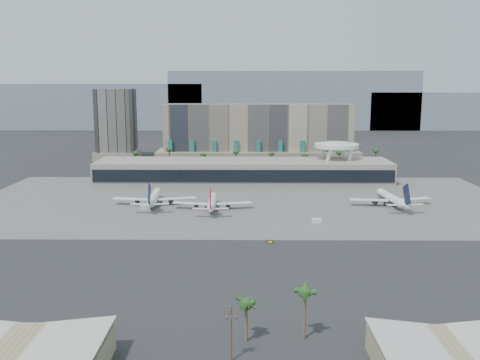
{
  "coord_description": "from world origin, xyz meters",
  "views": [
    {
      "loc": [
        0.73,
        -197.83,
        56.75
      ],
      "look_at": [
        -1.33,
        40.0,
        13.18
      ],
      "focal_mm": 40.0,
      "sensor_mm": 36.0,
      "label": 1
    }
  ],
  "objects_px": {
    "utility_pole": "(231,329)",
    "airliner_left": "(154,198)",
    "service_vehicle_b": "(317,221)",
    "taxiway_sign": "(270,242)",
    "airliner_right": "(392,198)",
    "airliner_centre": "(212,202)",
    "service_vehicle_a": "(145,207)"
  },
  "relations": [
    {
      "from": "airliner_right",
      "to": "taxiway_sign",
      "type": "distance_m",
      "value": 83.95
    },
    {
      "from": "service_vehicle_a",
      "to": "taxiway_sign",
      "type": "xyz_separation_m",
      "value": [
        54.15,
        -51.09,
        -0.47
      ]
    },
    {
      "from": "airliner_left",
      "to": "taxiway_sign",
      "type": "relative_size",
      "value": 16.71
    },
    {
      "from": "airliner_left",
      "to": "service_vehicle_b",
      "type": "bearing_deg",
      "value": -26.89
    },
    {
      "from": "service_vehicle_a",
      "to": "utility_pole",
      "type": "bearing_deg",
      "value": -91.99
    },
    {
      "from": "airliner_centre",
      "to": "airliner_right",
      "type": "distance_m",
      "value": 83.59
    },
    {
      "from": "airliner_centre",
      "to": "airliner_right",
      "type": "bearing_deg",
      "value": 4.48
    },
    {
      "from": "airliner_left",
      "to": "airliner_right",
      "type": "distance_m",
      "value": 110.95
    },
    {
      "from": "airliner_right",
      "to": "service_vehicle_a",
      "type": "xyz_separation_m",
      "value": [
        -113.57,
        -8.15,
        -2.48
      ]
    },
    {
      "from": "airliner_left",
      "to": "service_vehicle_a",
      "type": "height_order",
      "value": "airliner_left"
    },
    {
      "from": "utility_pole",
      "to": "service_vehicle_b",
      "type": "relative_size",
      "value": 3.22
    },
    {
      "from": "airliner_right",
      "to": "airliner_left",
      "type": "bearing_deg",
      "value": 173.83
    },
    {
      "from": "airliner_right",
      "to": "airliner_centre",
      "type": "bearing_deg",
      "value": 179.44
    },
    {
      "from": "service_vehicle_a",
      "to": "service_vehicle_b",
      "type": "xyz_separation_m",
      "value": [
        74.69,
        -23.36,
        -0.06
      ]
    },
    {
      "from": "utility_pole",
      "to": "airliner_right",
      "type": "height_order",
      "value": "airliner_right"
    },
    {
      "from": "service_vehicle_a",
      "to": "taxiway_sign",
      "type": "distance_m",
      "value": 74.45
    },
    {
      "from": "utility_pole",
      "to": "airliner_left",
      "type": "height_order",
      "value": "airliner_left"
    },
    {
      "from": "airliner_left",
      "to": "service_vehicle_a",
      "type": "relative_size",
      "value": 9.77
    },
    {
      "from": "service_vehicle_b",
      "to": "taxiway_sign",
      "type": "bearing_deg",
      "value": -139.15
    },
    {
      "from": "airliner_centre",
      "to": "service_vehicle_b",
      "type": "distance_m",
      "value": 50.32
    },
    {
      "from": "utility_pole",
      "to": "taxiway_sign",
      "type": "bearing_deg",
      "value": 81.81
    },
    {
      "from": "airliner_right",
      "to": "service_vehicle_b",
      "type": "xyz_separation_m",
      "value": [
        -38.88,
        -31.51,
        -2.53
      ]
    },
    {
      "from": "airliner_centre",
      "to": "service_vehicle_b",
      "type": "height_order",
      "value": "airliner_centre"
    },
    {
      "from": "utility_pole",
      "to": "airliner_left",
      "type": "xyz_separation_m",
      "value": [
        -39.66,
        142.25,
        -3.61
      ]
    },
    {
      "from": "utility_pole",
      "to": "airliner_left",
      "type": "distance_m",
      "value": 147.72
    },
    {
      "from": "airliner_left",
      "to": "airliner_right",
      "type": "height_order",
      "value": "airliner_left"
    },
    {
      "from": "service_vehicle_b",
      "to": "airliner_right",
      "type": "bearing_deg",
      "value": 26.4
    },
    {
      "from": "airliner_right",
      "to": "service_vehicle_a",
      "type": "relative_size",
      "value": 9.64
    },
    {
      "from": "service_vehicle_b",
      "to": "taxiway_sign",
      "type": "xyz_separation_m",
      "value": [
        -20.54,
        -27.72,
        -0.42
      ]
    },
    {
      "from": "utility_pole",
      "to": "service_vehicle_b",
      "type": "xyz_separation_m",
      "value": [
        32.41,
        110.26,
        -6.18
      ]
    },
    {
      "from": "airliner_centre",
      "to": "airliner_right",
      "type": "height_order",
      "value": "airliner_right"
    },
    {
      "from": "service_vehicle_a",
      "to": "taxiway_sign",
      "type": "height_order",
      "value": "service_vehicle_a"
    }
  ]
}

